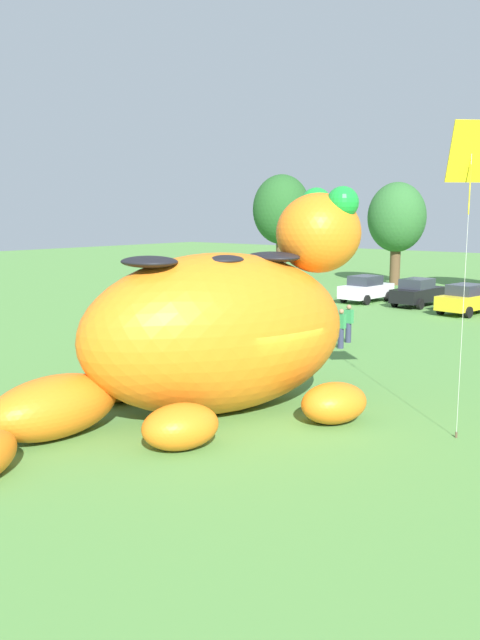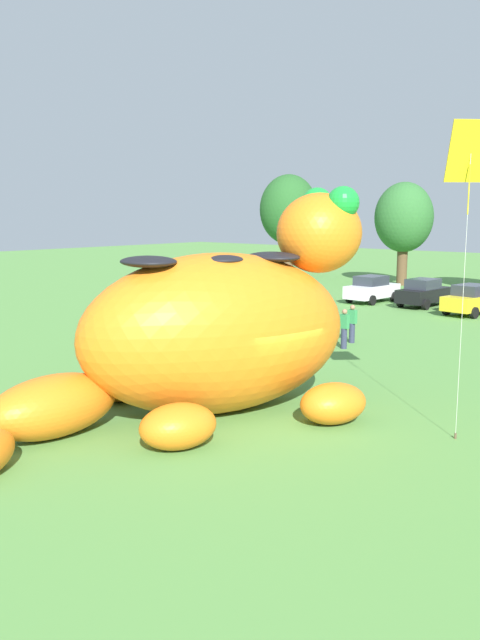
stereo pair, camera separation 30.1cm
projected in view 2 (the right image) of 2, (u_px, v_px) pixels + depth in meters
The scene contains 11 objects.
ground_plane at pixel (270, 416), 18.99m from camera, with size 160.00×160.00×0.00m, color #568E42.
giant_inflatable_creature at pixel (217, 331), 19.09m from camera, with size 8.28×13.13×6.54m.
car_white at pixel (372, 289), 42.81m from camera, with size 2.15×4.21×1.72m.
car_black at pixel (424, 293), 40.87m from camera, with size 2.11×4.18×1.72m.
car_yellow at pixel (472, 300), 37.62m from camera, with size 2.37×4.30×1.72m.
tree_far_left at pixel (289, 210), 58.67m from camera, with size 5.11×5.11×9.07m.
tree_left at pixel (404, 218), 52.16m from camera, with size 4.57×4.57×8.11m.
spectator_by_cars at pixel (344, 329), 28.21m from camera, with size 0.38×0.26×1.71m.
spectator_wandering at pixel (352, 324), 29.48m from camera, with size 0.38×0.26×1.71m.
spectator_far_side at pixel (207, 313), 32.62m from camera, with size 0.38×0.26×1.71m.
tethered_flying_kite at pixel (471, 157), 15.93m from camera, with size 1.13×1.13×7.93m.
Camera 2 is at (11.26, -14.45, 5.77)m, focal length 37.22 mm.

